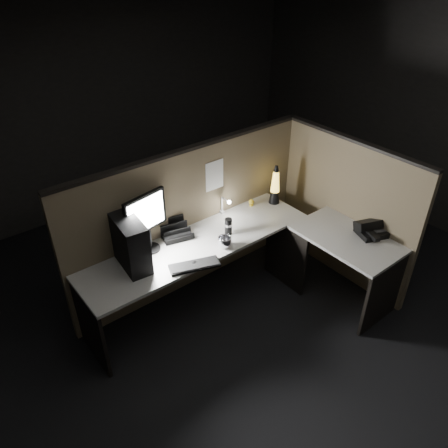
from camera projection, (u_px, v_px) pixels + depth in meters
floor at (251, 329)px, 4.13m from camera, size 6.00×6.00×0.00m
room_shell at (259, 175)px, 3.24m from camera, size 6.00×6.00×6.00m
partition_back at (192, 221)px, 4.32m from camera, size 2.66×0.06×1.50m
partition_right at (344, 211)px, 4.47m from camera, size 0.06×1.66×1.50m
desk at (250, 260)px, 4.07m from camera, size 2.60×1.60×0.73m
pc_tower at (131, 244)px, 3.65m from camera, size 0.23×0.45×0.45m
monitor at (146, 217)px, 3.78m from camera, size 0.43×0.18×0.55m
keyboard at (195, 266)px, 3.74m from camera, size 0.46×0.29×0.02m
mouse at (194, 263)px, 3.76m from camera, size 0.09×0.07×0.03m
clip_lamp at (225, 205)px, 4.38m from camera, size 0.04×0.16×0.20m
organizer at (175, 232)px, 4.11m from camera, size 0.31×0.29×0.20m
lava_lamp at (275, 188)px, 4.56m from camera, size 0.11×0.11×0.43m
travel_mug at (228, 226)px, 4.12m from camera, size 0.07×0.07×0.16m
steel_mug at (225, 242)px, 3.96m from camera, size 0.14×0.14×0.10m
figurine at (251, 202)px, 4.58m from camera, size 0.06×0.06×0.06m
pinned_paper at (215, 175)px, 4.20m from camera, size 0.21×0.00×0.30m
desk_phone at (370, 229)px, 4.13m from camera, size 0.32×0.31×0.15m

